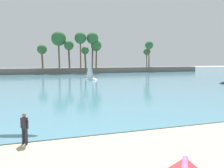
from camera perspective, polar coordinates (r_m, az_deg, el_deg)
sea at (r=66.57m, az=-14.26°, el=1.76°), size 220.00×105.21×0.06m
palm_headland at (r=78.79m, az=-15.94°, el=4.95°), size 106.87×6.25×13.37m
person_at_waterline at (r=13.94m, az=-19.76°, el=-9.55°), size 0.41×0.42×1.67m
sailboat_toward_headland at (r=53.69m, az=-4.92°, el=1.65°), size 2.78×4.66×6.48m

